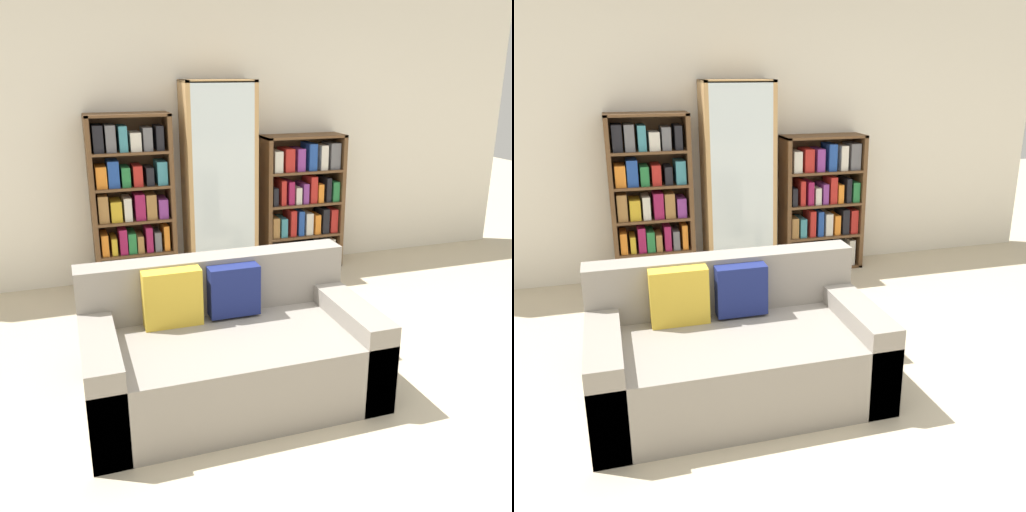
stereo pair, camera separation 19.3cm
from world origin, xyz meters
The scene contains 7 objects.
ground_plane centered at (0.00, 0.00, 0.00)m, with size 16.00×16.00×0.00m, color beige.
wall_back centered at (0.00, 2.69, 1.35)m, with size 6.59×0.06×2.70m.
couch centered at (-0.56, 0.36, 0.29)m, with size 1.75×0.97×0.82m.
bookshelf_left centered at (-0.85, 2.49, 0.78)m, with size 0.74×0.32×1.59m.
display_cabinet centered at (-0.03, 2.47, 0.93)m, with size 0.66×0.36×1.87m.
bookshelf_right centered at (0.84, 2.49, 0.65)m, with size 0.82×0.32×1.35m.
wine_bottle centered at (0.29, 1.62, 0.16)m, with size 0.08×0.08×0.38m.
Camera 1 is at (-1.42, -2.69, 1.98)m, focal length 40.00 mm.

